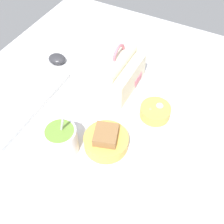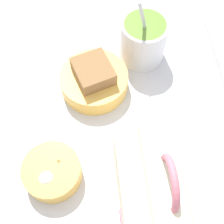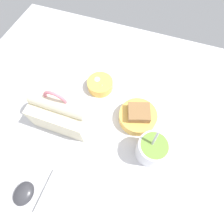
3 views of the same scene
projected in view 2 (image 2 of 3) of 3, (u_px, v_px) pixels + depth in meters
desk_surface at (128, 104)px, 64.50cm from camera, size 140.00×110.00×2.00cm
lunch_bag at (161, 196)px, 48.31cm from camera, size 20.17×12.86×18.01cm
soup_cup at (143, 40)px, 64.91cm from camera, size 9.65×9.65×15.86cm
bento_bowl_sandwich at (94, 80)px, 63.02cm from camera, size 13.76×13.76×7.01cm
bento_bowl_snacks at (52, 172)px, 54.56cm from camera, size 10.24×10.24×4.62cm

